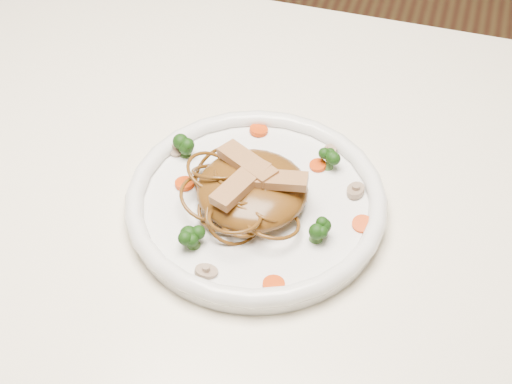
# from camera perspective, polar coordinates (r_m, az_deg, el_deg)

# --- Properties ---
(table) EXTENTS (1.20, 0.80, 0.75)m
(table) POSITION_cam_1_polar(r_m,az_deg,el_deg) (0.89, -4.03, -4.55)
(table) COLOR white
(table) RESTS_ON ground
(plate) EXTENTS (0.34, 0.34, 0.02)m
(plate) POSITION_cam_1_polar(r_m,az_deg,el_deg) (0.79, -0.00, -1.10)
(plate) COLOR white
(plate) RESTS_ON table
(noodle_mound) EXTENTS (0.15, 0.15, 0.04)m
(noodle_mound) POSITION_cam_1_polar(r_m,az_deg,el_deg) (0.77, -0.30, 0.19)
(noodle_mound) COLOR #593410
(noodle_mound) RESTS_ON plate
(chicken_a) EXTENTS (0.07, 0.03, 0.01)m
(chicken_a) POSITION_cam_1_polar(r_m,az_deg,el_deg) (0.75, 1.47, 0.94)
(chicken_a) COLOR #B17E53
(chicken_a) RESTS_ON noodle_mound
(chicken_b) EXTENTS (0.07, 0.06, 0.01)m
(chicken_b) POSITION_cam_1_polar(r_m,az_deg,el_deg) (0.77, -0.67, 2.25)
(chicken_b) COLOR #B17E53
(chicken_b) RESTS_ON noodle_mound
(chicken_c) EXTENTS (0.05, 0.08, 0.01)m
(chicken_c) POSITION_cam_1_polar(r_m,az_deg,el_deg) (0.75, -1.16, 0.67)
(chicken_c) COLOR #B17E53
(chicken_c) RESTS_ON noodle_mound
(broccoli_0) EXTENTS (0.03, 0.03, 0.03)m
(broccoli_0) POSITION_cam_1_polar(r_m,az_deg,el_deg) (0.81, 5.57, 2.76)
(broccoli_0) COLOR #15360B
(broccoli_0) RESTS_ON plate
(broccoli_1) EXTENTS (0.02, 0.02, 0.03)m
(broccoli_1) POSITION_cam_1_polar(r_m,az_deg,el_deg) (0.83, -5.56, 3.57)
(broccoli_1) COLOR #15360B
(broccoli_1) RESTS_ON plate
(broccoli_2) EXTENTS (0.03, 0.03, 0.03)m
(broccoli_2) POSITION_cam_1_polar(r_m,az_deg,el_deg) (0.74, -4.87, -3.42)
(broccoli_2) COLOR #15360B
(broccoli_2) RESTS_ON plate
(broccoli_3) EXTENTS (0.03, 0.03, 0.03)m
(broccoli_3) POSITION_cam_1_polar(r_m,az_deg,el_deg) (0.74, 4.68, -2.78)
(broccoli_3) COLOR #15360B
(broccoli_3) RESTS_ON plate
(carrot_0) EXTENTS (0.02, 0.02, 0.00)m
(carrot_0) POSITION_cam_1_polar(r_m,az_deg,el_deg) (0.82, 4.78, 2.05)
(carrot_0) COLOR red
(carrot_0) RESTS_ON plate
(carrot_1) EXTENTS (0.02, 0.02, 0.00)m
(carrot_1) POSITION_cam_1_polar(r_m,az_deg,el_deg) (0.80, -5.52, 0.65)
(carrot_1) COLOR red
(carrot_1) RESTS_ON plate
(carrot_2) EXTENTS (0.03, 0.03, 0.00)m
(carrot_2) POSITION_cam_1_polar(r_m,az_deg,el_deg) (0.77, 8.18, -2.47)
(carrot_2) COLOR red
(carrot_2) RESTS_ON plate
(carrot_3) EXTENTS (0.03, 0.03, 0.00)m
(carrot_3) POSITION_cam_1_polar(r_m,az_deg,el_deg) (0.86, 0.21, 4.77)
(carrot_3) COLOR red
(carrot_3) RESTS_ON plate
(carrot_4) EXTENTS (0.03, 0.03, 0.00)m
(carrot_4) POSITION_cam_1_polar(r_m,az_deg,el_deg) (0.71, 1.37, -7.14)
(carrot_4) COLOR red
(carrot_4) RESTS_ON plate
(mushroom_0) EXTENTS (0.03, 0.03, 0.01)m
(mushroom_0) POSITION_cam_1_polar(r_m,az_deg,el_deg) (0.72, -3.85, -6.13)
(mushroom_0) COLOR tan
(mushroom_0) RESTS_ON plate
(mushroom_1) EXTENTS (0.03, 0.03, 0.01)m
(mushroom_1) POSITION_cam_1_polar(r_m,az_deg,el_deg) (0.80, 7.67, 0.12)
(mushroom_1) COLOR tan
(mushroom_1) RESTS_ON plate
(mushroom_2) EXTENTS (0.03, 0.03, 0.01)m
(mushroom_2) POSITION_cam_1_polar(r_m,az_deg,el_deg) (0.84, -6.23, 3.26)
(mushroom_2) COLOR tan
(mushroom_2) RESTS_ON plate
(mushroom_3) EXTENTS (0.02, 0.02, 0.01)m
(mushroom_3) POSITION_cam_1_polar(r_m,az_deg,el_deg) (0.84, 5.68, 3.13)
(mushroom_3) COLOR tan
(mushroom_3) RESTS_ON plate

